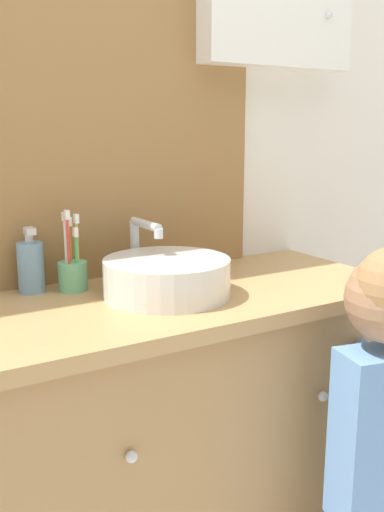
# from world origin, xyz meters

# --- Properties ---
(wall_back) EXTENTS (3.20, 0.18, 2.50)m
(wall_back) POSITION_xyz_m (0.02, 0.62, 1.28)
(wall_back) COLOR silver
(wall_back) RESTS_ON ground_plane
(vanity_counter) EXTENTS (1.12, 0.51, 0.84)m
(vanity_counter) POSITION_xyz_m (0.00, 0.35, 0.42)
(vanity_counter) COLOR #A37A4C
(vanity_counter) RESTS_ON ground_plane
(sink_basin) EXTENTS (0.30, 0.35, 0.17)m
(sink_basin) POSITION_xyz_m (-0.04, 0.34, 0.89)
(sink_basin) COLOR silver
(sink_basin) RESTS_ON vanity_counter
(toothbrush_holder) EXTENTS (0.07, 0.07, 0.20)m
(toothbrush_holder) POSITION_xyz_m (-0.22, 0.50, 0.89)
(toothbrush_holder) COLOR #66B27F
(toothbrush_holder) RESTS_ON vanity_counter
(soap_dispenser) EXTENTS (0.06, 0.06, 0.16)m
(soap_dispenser) POSITION_xyz_m (-0.31, 0.53, 0.91)
(soap_dispenser) COLOR #6B93B2
(soap_dispenser) RESTS_ON vanity_counter
(child_figure) EXTENTS (0.28, 0.46, 1.00)m
(child_figure) POSITION_xyz_m (0.27, -0.06, 0.64)
(child_figure) COLOR slate
(child_figure) RESTS_ON ground_plane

